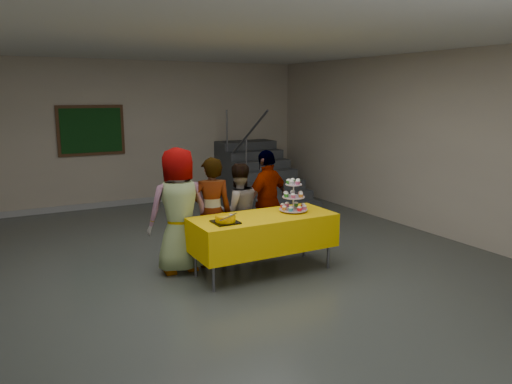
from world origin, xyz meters
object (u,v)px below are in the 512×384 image
schoolchild_c (238,211)px  schoolchild_a (179,211)px  bake_table (263,232)px  staircase (257,178)px  cupcake_stand (293,198)px  noticeboard (91,130)px  schoolchild_b (212,213)px  schoolchild_d (268,201)px  bear_cake (225,218)px

schoolchild_c → schoolchild_a: bearing=16.1°
bake_table → staircase: (2.12, 4.05, -0.07)m
cupcake_stand → schoolchild_c: schoolchild_c is taller
noticeboard → schoolchild_b: bearing=-80.6°
bake_table → schoolchild_c: size_ratio=1.37×
schoolchild_b → schoolchild_c: size_ratio=1.10×
noticeboard → bake_table: bearing=-76.1°
schoolchild_a → schoolchild_d: bearing=-169.9°
schoolchild_c → bear_cake: bearing=62.8°
schoolchild_c → schoolchild_d: bearing=-162.8°
schoolchild_d → noticeboard: bearing=-89.2°
bake_table → cupcake_stand: bearing=2.2°
schoolchild_d → schoolchild_c: bearing=-13.1°
schoolchild_a → schoolchild_d: schoolchild_a is taller
noticeboard → cupcake_stand: bearing=-71.0°
cupcake_stand → noticeboard: 5.19m
schoolchild_c → staircase: staircase is taller
schoolchild_a → schoolchild_d: size_ratio=1.09×
schoolchild_d → noticeboard: (-1.71, 4.11, 0.84)m
bear_cake → bake_table: bearing=8.5°
schoolchild_b → staircase: bearing=-111.7°
schoolchild_a → noticeboard: 4.39m
schoolchild_c → bake_table: bearing=100.3°
schoolchild_b → schoolchild_d: 1.02m
schoolchild_a → schoolchild_d: (1.45, 0.21, -0.07)m
schoolchild_d → noticeboard: 4.53m
cupcake_stand → schoolchild_b: size_ratio=0.30×
cupcake_stand → bear_cake: size_ratio=1.24×
cupcake_stand → schoolchild_c: 0.88m
schoolchild_a → staircase: bearing=-129.3°
bear_cake → schoolchild_b: 0.64m
schoolchild_b → schoolchild_c: bearing=-147.6°
schoolchild_c → noticeboard: (-1.19, 4.19, 0.91)m
schoolchild_c → staircase: bearing=-114.1°
bake_table → schoolchild_a: 1.14m
cupcake_stand → schoolchild_d: 0.78m
bear_cake → schoolchild_c: bearing=54.4°
bake_table → staircase: bearing=62.4°
bake_table → schoolchild_c: schoolchild_c is taller
cupcake_stand → schoolchild_d: schoolchild_d is taller
schoolchild_b → noticeboard: (-0.72, 4.34, 0.85)m
cupcake_stand → schoolchild_a: (-1.42, 0.55, -0.12)m
schoolchild_a → cupcake_stand: bearing=160.8°
schoolchild_a → staircase: size_ratio=0.69×
bear_cake → schoolchild_d: (1.09, 0.86, -0.07)m
bear_cake → noticeboard: bearing=97.2°
schoolchild_b → staircase: (2.61, 3.50, -0.26)m
staircase → noticeboard: bearing=165.9°
schoolchild_d → noticeboard: noticeboard is taller
schoolchild_d → bake_table: bearing=35.1°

